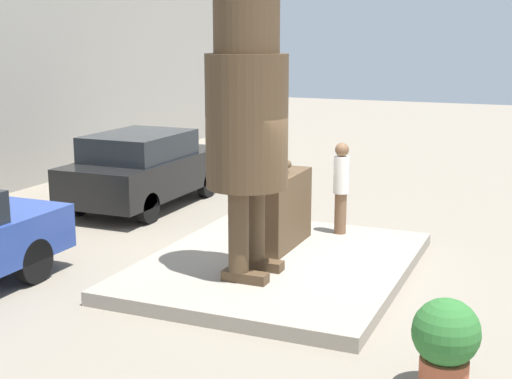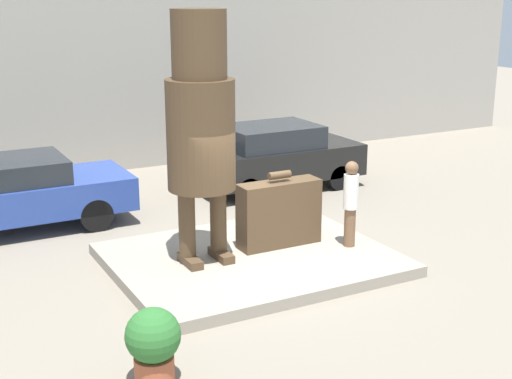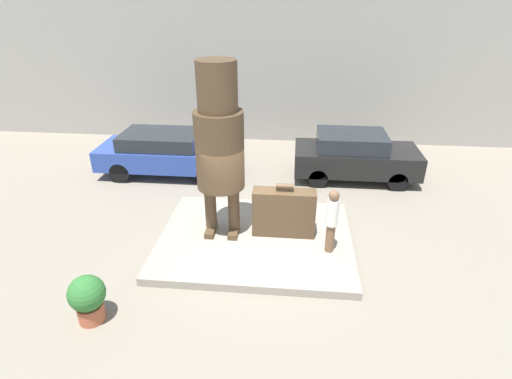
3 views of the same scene
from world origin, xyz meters
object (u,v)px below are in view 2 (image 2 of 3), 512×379
Objects in this scene: tourist at (351,200)px; parked_car_black at (276,156)px; planter_pot at (153,343)px; statue_figure at (201,119)px; parked_car_blue at (9,192)px; giant_suitcase at (279,213)px.

tourist reaches higher than parked_car_black.
parked_car_black is at bearing 76.65° from tourist.
tourist is 1.59× the size of planter_pot.
planter_pot is at bearing -123.54° from statue_figure.
tourist is 6.89m from parked_car_blue.
parked_car_black is at bearing 60.99° from giant_suitcase.
parked_car_blue is (-5.25, 4.46, -0.27)m from tourist.
giant_suitcase is 0.38× the size of parked_car_black.
giant_suitcase is 1.33m from tourist.
giant_suitcase is at bearing -42.63° from parked_car_blue.
parked_car_black is (6.36, 0.22, 0.03)m from parked_car_blue.
tourist is (1.12, -0.66, 0.27)m from giant_suitcase.
giant_suitcase reaches higher than parked_car_blue.
statue_figure is 2.44m from giant_suitcase.
parked_car_blue is at bearing 139.65° from tourist.
giant_suitcase reaches higher than parked_car_black.
planter_pot is (-4.73, -2.50, -0.52)m from tourist.
planter_pot is at bearing -129.13° from parked_car_black.
parked_car_blue is (-4.13, 3.80, -0.00)m from giant_suitcase.
parked_car_black is at bearing 47.12° from statue_figure.
statue_figure reaches higher than planter_pot.
tourist is at bearing -12.85° from statue_figure.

